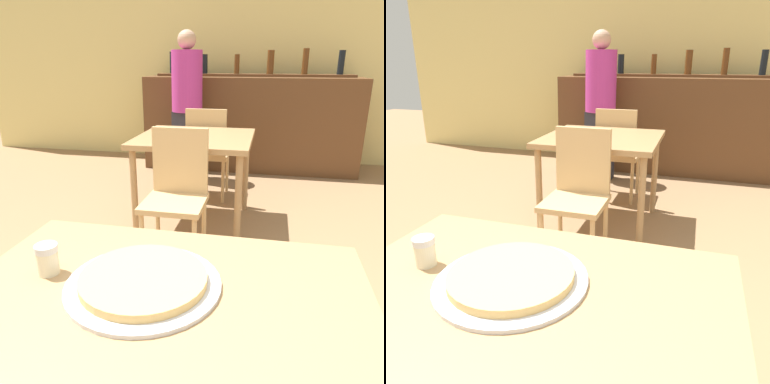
% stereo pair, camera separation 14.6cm
% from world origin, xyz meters
% --- Properties ---
extents(wall_back, '(8.00, 0.05, 2.80)m').
position_xyz_m(wall_back, '(0.00, 4.46, 1.40)').
color(wall_back, '#EAD684').
rests_on(wall_back, ground_plane).
extents(dining_table_near, '(1.11, 0.79, 0.73)m').
position_xyz_m(dining_table_near, '(0.00, 0.00, 0.65)').
color(dining_table_near, '#A87F51').
rests_on(dining_table_near, ground_plane).
extents(dining_table_far, '(0.90, 0.88, 0.75)m').
position_xyz_m(dining_table_far, '(-0.33, 2.10, 0.66)').
color(dining_table_far, '#A87F51').
rests_on(dining_table_far, ground_plane).
extents(bar_counter, '(2.60, 0.56, 1.13)m').
position_xyz_m(bar_counter, '(0.00, 3.95, 0.57)').
color(bar_counter, brown).
rests_on(bar_counter, ground_plane).
extents(bar_back_shelf, '(2.39, 0.24, 0.32)m').
position_xyz_m(bar_back_shelf, '(-0.01, 4.09, 1.20)').
color(bar_back_shelf, brown).
rests_on(bar_back_shelf, bar_counter).
extents(chair_far_side_front, '(0.40, 0.40, 0.90)m').
position_xyz_m(chair_far_side_front, '(-0.33, 1.49, 0.52)').
color(chair_far_side_front, tan).
rests_on(chair_far_side_front, ground_plane).
extents(chair_far_side_back, '(0.40, 0.40, 0.90)m').
position_xyz_m(chair_far_side_back, '(-0.33, 2.71, 0.52)').
color(chair_far_side_back, tan).
rests_on(chair_far_side_back, ground_plane).
extents(pizza_tray, '(0.43, 0.43, 0.04)m').
position_xyz_m(pizza_tray, '(-0.06, 0.04, 0.75)').
color(pizza_tray, silver).
rests_on(pizza_tray, dining_table_near).
extents(cheese_shaker, '(0.06, 0.06, 0.09)m').
position_xyz_m(cheese_shaker, '(-0.35, 0.05, 0.78)').
color(cheese_shaker, beige).
rests_on(cheese_shaker, dining_table_near).
extents(person_standing, '(0.34, 0.34, 1.63)m').
position_xyz_m(person_standing, '(-0.68, 3.37, 0.88)').
color(person_standing, '#2D2D38').
rests_on(person_standing, ground_plane).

